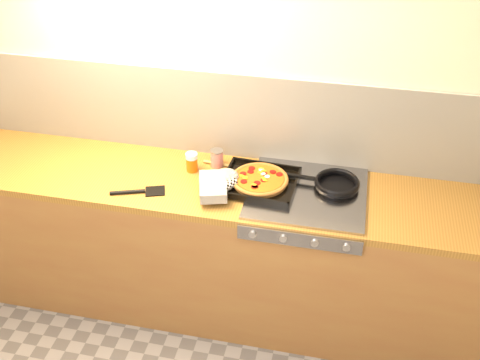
% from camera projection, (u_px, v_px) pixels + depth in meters
% --- Properties ---
extents(room_shell, '(3.20, 3.20, 3.20)m').
position_uv_depth(room_shell, '(234.00, 116.00, 3.06)').
color(room_shell, white).
rests_on(room_shell, ground).
extents(counter_run, '(3.20, 0.62, 0.90)m').
position_uv_depth(counter_run, '(224.00, 247.00, 3.23)').
color(counter_run, olive).
rests_on(counter_run, ground).
extents(stovetop, '(0.60, 0.56, 0.02)m').
position_uv_depth(stovetop, '(307.00, 193.00, 2.89)').
color(stovetop, gray).
rests_on(stovetop, counter_run).
extents(pizza_on_tray, '(0.52, 0.44, 0.07)m').
position_uv_depth(pizza_on_tray, '(247.00, 181.00, 2.91)').
color(pizza_on_tray, black).
rests_on(pizza_on_tray, stovetop).
extents(frying_pan, '(0.40, 0.25, 0.04)m').
position_uv_depth(frying_pan, '(336.00, 184.00, 2.90)').
color(frying_pan, black).
rests_on(frying_pan, stovetop).
extents(tomato_can, '(0.08, 0.08, 0.10)m').
position_uv_depth(tomato_can, '(217.00, 158.00, 3.08)').
color(tomato_can, '#A70D19').
rests_on(tomato_can, counter_run).
extents(juice_glass, '(0.08, 0.08, 0.11)m').
position_uv_depth(juice_glass, '(192.00, 162.00, 3.04)').
color(juice_glass, '#CE530C').
rests_on(juice_glass, counter_run).
extents(wooden_spoon, '(0.30, 0.06, 0.02)m').
position_uv_depth(wooden_spoon, '(234.00, 167.00, 3.08)').
color(wooden_spoon, tan).
rests_on(wooden_spoon, counter_run).
extents(black_spatula, '(0.28, 0.14, 0.02)m').
position_uv_depth(black_spatula, '(139.00, 192.00, 2.89)').
color(black_spatula, black).
rests_on(black_spatula, counter_run).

